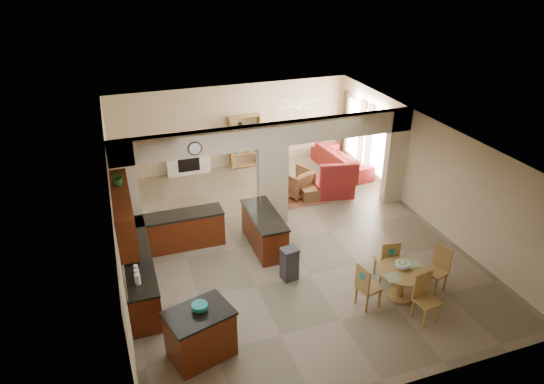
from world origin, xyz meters
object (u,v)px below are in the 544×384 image
object	(u,v)px
dining_table	(402,279)
armchair	(297,182)
kitchen_island	(200,334)
sofa	(342,160)

from	to	relation	value
dining_table	armchair	xyz separation A→B (m)	(-0.28, 5.26, -0.08)
kitchen_island	armchair	distance (m)	6.82
sofa	kitchen_island	bearing A→B (deg)	132.57
kitchen_island	sofa	distance (m)	9.05
kitchen_island	dining_table	size ratio (longest dim) A/B	1.29
dining_table	armchair	bearing A→B (deg)	93.08
dining_table	sofa	bearing A→B (deg)	74.41
kitchen_island	armchair	xyz separation A→B (m)	(4.05, 5.49, -0.10)
kitchen_island	sofa	size ratio (longest dim) A/B	0.53
dining_table	armchair	size ratio (longest dim) A/B	1.19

